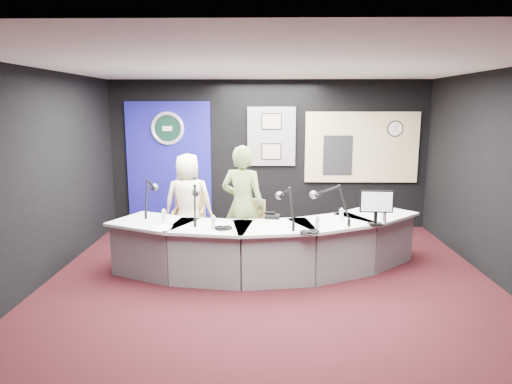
{
  "coord_description": "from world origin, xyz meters",
  "views": [
    {
      "loc": [
        -0.08,
        -5.64,
        2.33
      ],
      "look_at": [
        -0.2,
        0.8,
        1.1
      ],
      "focal_mm": 32.0,
      "sensor_mm": 36.0,
      "label": 1
    }
  ],
  "objects_px": {
    "broadcast_desk": "(266,246)",
    "armchair_left": "(189,221)",
    "person_man": "(188,202)",
    "armchair_right": "(243,234)",
    "person_woman": "(243,206)"
  },
  "relations": [
    {
      "from": "broadcast_desk",
      "to": "person_man",
      "type": "bearing_deg",
      "value": 140.59
    },
    {
      "from": "armchair_right",
      "to": "person_man",
      "type": "relative_size",
      "value": 0.58
    },
    {
      "from": "person_man",
      "to": "person_woman",
      "type": "xyz_separation_m",
      "value": [
        0.92,
        -0.74,
        0.1
      ]
    },
    {
      "from": "armchair_right",
      "to": "person_woman",
      "type": "bearing_deg",
      "value": 0.0
    },
    {
      "from": "armchair_right",
      "to": "person_woman",
      "type": "xyz_separation_m",
      "value": [
        0.0,
        0.0,
        0.43
      ]
    },
    {
      "from": "armchair_right",
      "to": "person_woman",
      "type": "height_order",
      "value": "person_woman"
    },
    {
      "from": "armchair_left",
      "to": "person_woman",
      "type": "xyz_separation_m",
      "value": [
        0.92,
        -0.74,
        0.42
      ]
    },
    {
      "from": "person_man",
      "to": "broadcast_desk",
      "type": "bearing_deg",
      "value": 135.02
    },
    {
      "from": "broadcast_desk",
      "to": "person_woman",
      "type": "distance_m",
      "value": 0.69
    },
    {
      "from": "person_woman",
      "to": "person_man",
      "type": "bearing_deg",
      "value": -21.24
    },
    {
      "from": "person_woman",
      "to": "armchair_left",
      "type": "bearing_deg",
      "value": -21.24
    },
    {
      "from": "person_man",
      "to": "person_woman",
      "type": "height_order",
      "value": "person_woman"
    },
    {
      "from": "broadcast_desk",
      "to": "armchair_left",
      "type": "distance_m",
      "value": 1.64
    },
    {
      "from": "broadcast_desk",
      "to": "person_man",
      "type": "xyz_separation_m",
      "value": [
        -1.27,
        1.04,
        0.41
      ]
    },
    {
      "from": "broadcast_desk",
      "to": "person_man",
      "type": "distance_m",
      "value": 1.69
    }
  ]
}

